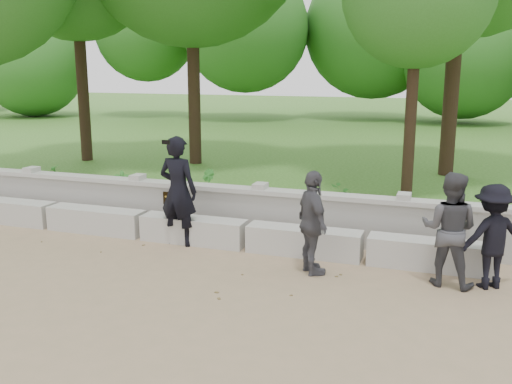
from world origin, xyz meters
TOP-DOWN VIEW (x-y plane):
  - ground at (0.00, 0.00)m, footprint 80.00×80.00m
  - lawn at (0.00, 14.00)m, footprint 40.00×22.00m
  - concrete_bench at (0.00, 1.90)m, footprint 11.90×0.45m
  - parapet_wall at (0.00, 2.60)m, footprint 12.50×0.35m
  - man_main at (0.81, 1.74)m, footprint 0.73×0.65m
  - visitor_left at (5.24, 1.30)m, footprint 0.89×0.75m
  - visitor_mid at (5.80, 1.39)m, footprint 1.10×0.95m
  - visitor_right at (3.33, 1.10)m, footprint 0.84×0.97m
  - shrub_a at (-1.28, 3.30)m, footprint 0.41×0.41m
  - shrub_b at (0.26, 4.19)m, footprint 0.44×0.44m
  - shrub_c at (3.22, 4.12)m, footprint 0.60×0.61m
  - shrub_d at (-3.47, 3.87)m, footprint 0.41×0.42m

SIDE VIEW (x-z plane):
  - ground at x=0.00m, z-range 0.00..0.00m
  - lawn at x=0.00m, z-range 0.00..0.25m
  - concrete_bench at x=0.00m, z-range 0.00..0.45m
  - parapet_wall at x=0.00m, z-range 0.01..0.91m
  - shrub_c at x=3.22m, z-range 0.25..0.76m
  - shrub_d at x=-3.47m, z-range 0.25..0.82m
  - shrub_b at x=0.26m, z-range 0.25..0.87m
  - shrub_a at x=-1.28m, z-range 0.25..0.90m
  - visitor_mid at x=5.80m, z-range 0.00..1.48m
  - visitor_right at x=3.33m, z-range 0.00..1.57m
  - visitor_left at x=5.24m, z-range 0.00..1.63m
  - man_main at x=0.81m, z-range 0.00..1.90m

